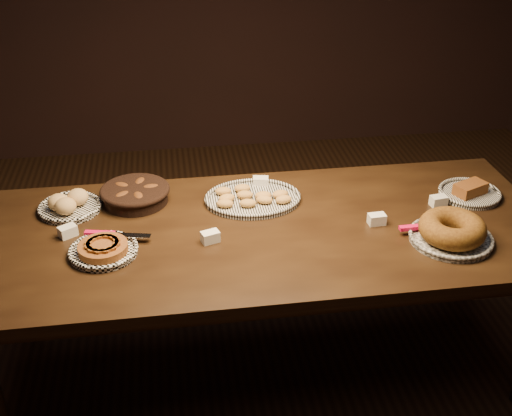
{
  "coord_description": "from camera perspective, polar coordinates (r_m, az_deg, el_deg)",
  "views": [
    {
      "loc": [
        -0.36,
        -2.22,
        2.14
      ],
      "look_at": [
        -0.03,
        0.05,
        0.82
      ],
      "focal_mm": 45.0,
      "sensor_mm": 36.0,
      "label": 1
    }
  ],
  "objects": [
    {
      "name": "madeleine_platter",
      "position": [
        2.83,
        -0.35,
        0.9
      ],
      "size": [
        0.42,
        0.34,
        0.05
      ],
      "rotation": [
        0.0,
        0.0,
        -0.24
      ],
      "color": "black",
      "rests_on": "buffet_table"
    },
    {
      "name": "buffet_table",
      "position": [
        2.68,
        0.7,
        -3.16
      ],
      "size": [
        2.4,
        1.0,
        0.75
      ],
      "color": "black",
      "rests_on": "ground"
    },
    {
      "name": "tent_cards",
      "position": [
        2.7,
        1.61,
        -0.43
      ],
      "size": [
        1.65,
        0.5,
        0.04
      ],
      "color": "white",
      "rests_on": "buffet_table"
    },
    {
      "name": "bread_roll_plate",
      "position": [
        2.86,
        -16.31,
        0.28
      ],
      "size": [
        0.27,
        0.27,
        0.08
      ],
      "rotation": [
        0.0,
        0.0,
        0.21
      ],
      "color": "white",
      "rests_on": "buffet_table"
    },
    {
      "name": "loaf_plate",
      "position": [
        3.02,
        18.46,
        1.35
      ],
      "size": [
        0.27,
        0.27,
        0.06
      ],
      "rotation": [
        0.0,
        0.0,
        0.41
      ],
      "color": "black",
      "rests_on": "buffet_table"
    },
    {
      "name": "apple_tart_plate",
      "position": [
        2.54,
        -13.41,
        -3.58
      ],
      "size": [
        0.32,
        0.27,
        0.05
      ],
      "rotation": [
        0.0,
        0.0,
        -0.22
      ],
      "color": "white",
      "rests_on": "buffet_table"
    },
    {
      "name": "croissant_basket",
      "position": [
        2.86,
        -10.69,
        1.3
      ],
      "size": [
        0.36,
        0.36,
        0.08
      ],
      "rotation": [
        0.0,
        0.0,
        0.35
      ],
      "color": "black",
      "rests_on": "buffet_table"
    },
    {
      "name": "ground",
      "position": [
        3.1,
        0.62,
        -13.7
      ],
      "size": [
        5.0,
        5.0,
        0.0
      ],
      "primitive_type": "plane",
      "color": "black",
      "rests_on": "ground"
    },
    {
      "name": "bundt_cake_plate",
      "position": [
        2.65,
        16.99,
        -2.0
      ],
      "size": [
        0.36,
        0.33,
        0.1
      ],
      "rotation": [
        0.0,
        0.0,
        -0.31
      ],
      "color": "black",
      "rests_on": "buffet_table"
    }
  ]
}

